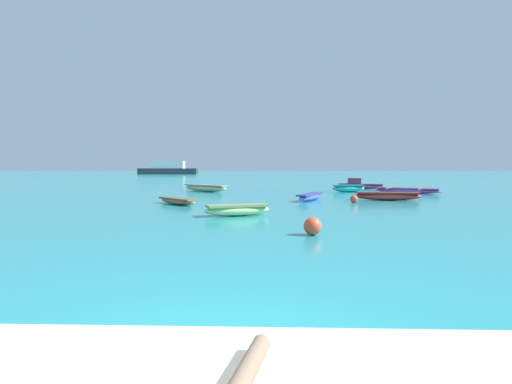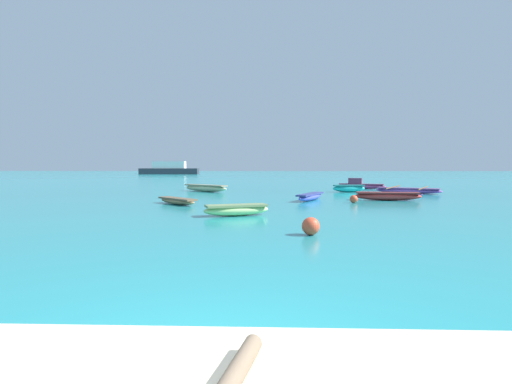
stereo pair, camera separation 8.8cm
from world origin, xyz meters
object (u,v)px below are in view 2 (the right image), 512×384
(moored_boat_0, at_px, (408,190))
(moored_boat_6, at_px, (388,196))
(driftwood_0, at_px, (236,372))
(moored_boat_5, at_px, (237,209))
(mooring_buoy_1, at_px, (354,199))
(distant_ferry, at_px, (169,169))
(moored_boat_2, at_px, (206,188))
(mooring_buoy_0, at_px, (311,226))
(moored_boat_3, at_px, (349,188))
(moored_boat_7, at_px, (310,196))
(moored_boat_4, at_px, (177,201))
(moored_boat_1, at_px, (360,185))

(moored_boat_0, relative_size, moored_boat_6, 1.49)
(driftwood_0, bearing_deg, moored_boat_5, 94.80)
(mooring_buoy_1, distance_m, distant_ferry, 64.37)
(moored_boat_2, relative_size, distant_ferry, 0.30)
(moored_boat_6, relative_size, mooring_buoy_1, 9.00)
(driftwood_0, relative_size, distant_ferry, 0.09)
(moored_boat_0, bearing_deg, driftwood_0, -83.49)
(mooring_buoy_0, height_order, mooring_buoy_1, mooring_buoy_0)
(moored_boat_3, relative_size, driftwood_0, 2.08)
(moored_boat_6, relative_size, distant_ferry, 0.30)
(moored_boat_5, height_order, mooring_buoy_1, moored_boat_5)
(moored_boat_6, bearing_deg, moored_boat_7, -171.86)
(moored_boat_2, bearing_deg, driftwood_0, -44.38)
(mooring_buoy_0, bearing_deg, moored_boat_3, 75.72)
(moored_boat_4, relative_size, mooring_buoy_0, 4.93)
(moored_boat_0, bearing_deg, moored_boat_7, -113.87)
(moored_boat_3, bearing_deg, moored_boat_2, 173.26)
(moored_boat_3, distance_m, distant_ferry, 57.72)
(moored_boat_5, bearing_deg, mooring_buoy_0, -79.87)
(distant_ferry, bearing_deg, moored_boat_4, -75.40)
(distant_ferry, bearing_deg, moored_boat_3, -63.88)
(moored_boat_0, bearing_deg, distant_ferry, 146.84)
(moored_boat_3, xyz_separation_m, moored_boat_4, (-9.62, -8.79, -0.10))
(moored_boat_6, relative_size, moored_boat_7, 1.13)
(moored_boat_2, bearing_deg, moored_boat_6, 4.25)
(driftwood_0, bearing_deg, moored_boat_2, 99.77)
(moored_boat_1, height_order, mooring_buoy_0, moored_boat_1)
(moored_boat_0, relative_size, moored_boat_3, 2.27)
(mooring_buoy_0, distance_m, distant_ferry, 71.77)
(mooring_buoy_0, bearing_deg, moored_boat_2, 108.02)
(moored_boat_3, xyz_separation_m, driftwood_0, (-5.59, -24.05, -0.07))
(moored_boat_3, xyz_separation_m, moored_boat_5, (-6.52, -12.87, -0.04))
(moored_boat_6, distance_m, driftwood_0, 18.77)
(moored_boat_3, height_order, moored_boat_5, moored_boat_3)
(moored_boat_2, xyz_separation_m, moored_boat_6, (10.47, -6.44, -0.03))
(moored_boat_2, distance_m, driftwood_0, 24.48)
(moored_boat_1, distance_m, mooring_buoy_0, 21.32)
(moored_boat_0, bearing_deg, mooring_buoy_0, -88.39)
(moored_boat_7, bearing_deg, moored_boat_5, 177.77)
(moored_boat_7, relative_size, driftwood_0, 2.79)
(moored_boat_7, distance_m, driftwood_0, 17.69)
(moored_boat_1, height_order, mooring_buoy_1, moored_boat_1)
(distant_ferry, bearing_deg, mooring_buoy_1, -68.01)
(moored_boat_4, height_order, mooring_buoy_1, mooring_buoy_1)
(moored_boat_5, height_order, mooring_buoy_0, mooring_buoy_0)
(moored_boat_4, xyz_separation_m, moored_boat_5, (3.10, -4.08, 0.06))
(moored_boat_2, height_order, distant_ferry, distant_ferry)
(moored_boat_5, bearing_deg, moored_boat_7, 42.69)
(moored_boat_3, relative_size, moored_boat_7, 0.74)
(moored_boat_7, bearing_deg, moored_boat_3, -1.39)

